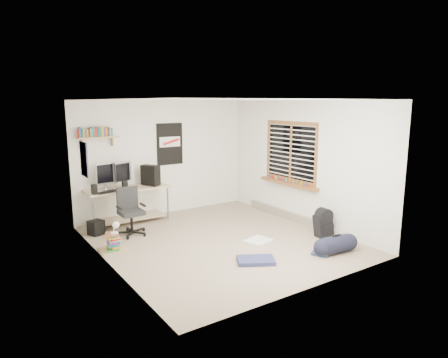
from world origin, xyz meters
TOP-DOWN VIEW (x-y plane):
  - floor at (0.00, 0.00)m, footprint 4.00×4.50m
  - ceiling at (0.00, 0.00)m, footprint 4.00×4.50m
  - back_wall at (0.00, 2.25)m, footprint 4.00×0.01m
  - left_wall at (-2.00, 0.00)m, footprint 0.01×4.50m
  - right_wall at (2.00, 0.00)m, footprint 0.01×4.50m
  - desk at (-0.97, 2.00)m, footprint 1.81×1.15m
  - monitor_left at (-1.40, 2.00)m, footprint 0.39×0.17m
  - monitor_right at (-1.04, 1.98)m, footprint 0.38×0.20m
  - pc_tower at (-0.48, 1.88)m, footprint 0.33×0.44m
  - keyboard at (-1.46, 1.69)m, footprint 0.43×0.28m
  - speaker_left at (-1.71, 1.69)m, footprint 0.10×0.10m
  - speaker_right at (-1.11, 1.69)m, footprint 0.10×0.10m
  - office_chair at (-1.19, 1.20)m, footprint 0.61×0.61m
  - wall_shelf at (-1.45, 2.14)m, footprint 0.80×0.22m
  - poster_back_wall at (0.15, 2.23)m, footprint 0.62×0.03m
  - poster_left_wall at (-1.99, 1.20)m, footprint 0.02×0.42m
  - window at (1.95, 0.30)m, footprint 0.10×1.50m
  - baseboard_heater at (1.96, 0.30)m, footprint 0.08×2.50m
  - backpack at (1.75, -0.86)m, footprint 0.35×0.29m
  - duffel_bag at (1.27, -1.58)m, footprint 0.32×0.32m
  - tshirt at (0.53, -0.44)m, footprint 0.51×0.46m
  - jeans_a at (-0.07, -1.15)m, footprint 0.68×0.60m
  - jeans_b at (1.07, -1.46)m, footprint 0.45×0.42m
  - book_stack at (-1.75, 0.59)m, footprint 0.54×0.48m
  - desk_lamp at (-1.73, 0.57)m, footprint 0.20×0.24m
  - subwoofer at (-1.75, 1.58)m, footprint 0.31×0.31m

SIDE VIEW (x-z plane):
  - floor at x=0.00m, z-range -0.01..0.00m
  - tshirt at x=0.53m, z-range 0.00..0.04m
  - jeans_b at x=1.07m, z-range 0.00..0.05m
  - jeans_a at x=-0.07m, z-range 0.00..0.06m
  - baseboard_heater at x=1.96m, z-range 0.00..0.18m
  - duffel_bag at x=1.27m, z-range -0.15..0.43m
  - subwoofer at x=-1.75m, z-range 0.00..0.28m
  - book_stack at x=-1.75m, z-range 0.00..0.30m
  - backpack at x=1.75m, z-range -0.01..0.41m
  - desk at x=-0.97m, z-range -0.02..0.75m
  - desk_lamp at x=-1.73m, z-range 0.27..0.49m
  - office_chair at x=-1.19m, z-range 0.04..0.94m
  - keyboard at x=-1.46m, z-range 0.76..0.78m
  - speaker_left at x=-1.71m, z-range 0.76..0.94m
  - speaker_right at x=-1.11m, z-range 0.76..0.95m
  - monitor_right at x=-1.04m, z-range 0.76..1.17m
  - pc_tower at x=-0.48m, z-range 0.76..1.18m
  - monitor_left at x=-1.40m, z-range 0.76..1.18m
  - back_wall at x=0.00m, z-range 0.00..2.50m
  - left_wall at x=-2.00m, z-range 0.00..2.50m
  - right_wall at x=2.00m, z-range 0.00..2.50m
  - window at x=1.95m, z-range 0.82..2.08m
  - poster_left_wall at x=-1.99m, z-range 1.20..1.80m
  - poster_back_wall at x=0.15m, z-range 1.09..2.01m
  - wall_shelf at x=-1.45m, z-range 1.66..1.90m
  - ceiling at x=0.00m, z-range 2.50..2.51m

